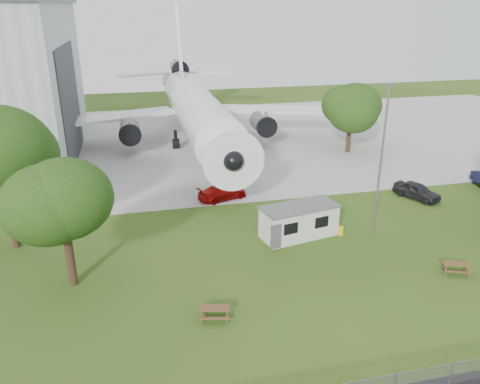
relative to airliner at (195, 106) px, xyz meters
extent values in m
plane|color=#466521|center=(2.00, -35.86, -5.27)|extent=(160.00, 160.00, 0.00)
cube|color=#B7B7B2|center=(2.00, 2.14, -5.25)|extent=(120.00, 46.00, 0.03)
cube|color=#2D3033|center=(-14.93, -2.86, 1.48)|extent=(0.16, 16.00, 12.96)
cylinder|color=white|center=(0.00, -1.86, -0.17)|extent=(5.40, 34.00, 5.40)
cone|color=white|center=(0.00, -20.86, -0.17)|extent=(5.40, 5.50, 5.40)
cone|color=white|center=(0.00, 19.14, 0.63)|extent=(4.86, 9.00, 4.86)
cube|color=white|center=(-12.50, 1.34, -1.37)|extent=(21.36, 10.77, 0.36)
cube|color=white|center=(12.50, 1.34, -1.37)|extent=(21.36, 10.77, 0.36)
cube|color=white|center=(0.00, 19.14, 6.33)|extent=(0.46, 9.96, 12.17)
cylinder|color=#515459|center=(-8.50, -2.36, -2.27)|extent=(2.50, 4.20, 2.50)
cylinder|color=#515459|center=(8.50, -2.36, -2.27)|extent=(2.50, 4.20, 2.50)
cylinder|color=#515459|center=(0.00, 18.14, 2.63)|extent=(2.60, 4.50, 2.60)
cylinder|color=black|center=(0.00, -17.36, -4.07)|extent=(0.36, 0.36, 2.40)
cylinder|color=black|center=(-2.80, -0.86, -4.07)|extent=(0.44, 0.44, 2.40)
cylinder|color=black|center=(2.80, -0.86, -4.07)|extent=(0.44, 0.44, 2.40)
cube|color=silver|center=(4.25, -28.46, -4.02)|extent=(6.38, 3.67, 2.50)
cube|color=#59595B|center=(4.25, -28.46, -2.71)|extent=(6.62, 3.91, 0.12)
cylinder|color=gold|center=(7.65, -29.06, -4.92)|extent=(0.50, 0.50, 0.70)
cylinder|color=slate|center=(10.20, -29.66, 0.73)|extent=(0.16, 0.16, 12.00)
cylinder|color=#382619|center=(-17.59, -25.29, -3.20)|extent=(0.56, 0.56, 4.14)
cylinder|color=#382619|center=(-12.78, -31.77, -3.55)|extent=(0.56, 0.56, 3.45)
sphere|color=#2F5314|center=(-12.78, -31.77, 0.66)|extent=(6.01, 6.01, 6.01)
cylinder|color=#382619|center=(18.38, -7.55, -3.68)|extent=(0.56, 0.56, 3.17)
sphere|color=#2F5314|center=(18.38, -7.55, 0.19)|extent=(6.72, 6.72, 6.72)
imported|color=black|center=(18.04, -23.53, -4.49)|extent=(3.63, 4.91, 1.55)
imported|color=#970B0B|center=(-0.25, -19.54, -4.57)|extent=(5.20, 3.43, 1.40)
camera|label=1|loc=(-8.02, -60.39, 12.00)|focal=35.00mm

